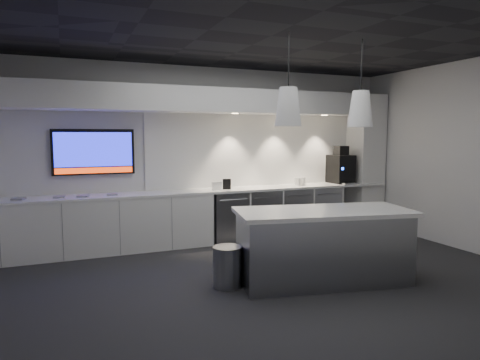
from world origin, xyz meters
name	(u,v)px	position (x,y,z in m)	size (l,w,h in m)	color
floor	(269,280)	(0.00, 0.00, 0.00)	(7.00, 7.00, 0.00)	#29292B
ceiling	(271,36)	(0.00, 0.00, 3.00)	(7.00, 7.00, 0.00)	black
wall_back	(207,154)	(0.00, 2.50, 1.50)	(7.00, 7.00, 0.00)	white
wall_front	(432,183)	(0.00, -2.50, 1.50)	(7.00, 7.00, 0.00)	white
wall_right	(475,156)	(3.50, 0.00, 1.50)	(7.00, 7.00, 0.00)	white
back_counter	(213,191)	(0.00, 2.17, 0.88)	(6.80, 0.65, 0.04)	white
left_base_cabinets	(108,225)	(-1.75, 2.17, 0.43)	(3.30, 0.63, 0.86)	white
fridge_unit_a	(227,216)	(0.25, 2.17, 0.42)	(0.60, 0.61, 0.85)	gray
fridge_unit_b	(260,213)	(0.88, 2.17, 0.42)	(0.60, 0.61, 0.85)	gray
fridge_unit_c	(291,211)	(1.51, 2.17, 0.42)	(0.60, 0.61, 0.85)	gray
fridge_unit_d	(320,209)	(2.14, 2.17, 0.42)	(0.60, 0.61, 0.85)	gray
backsplash	(269,150)	(1.20, 2.48, 1.55)	(4.60, 0.03, 1.30)	white
soffit	(212,101)	(0.00, 2.20, 2.40)	(6.90, 0.60, 0.40)	white
column	(365,162)	(3.20, 2.20, 1.30)	(0.55, 0.55, 2.60)	white
wall_tv	(94,152)	(-1.90, 2.45, 1.56)	(1.25, 0.07, 0.72)	black
island	(323,246)	(0.59, -0.29, 0.46)	(2.28, 1.32, 0.91)	gray
bin	(227,267)	(-0.57, -0.01, 0.25)	(0.35, 0.35, 0.50)	gray
coffee_machine	(341,168)	(2.62, 2.20, 1.19)	(0.41, 0.57, 0.72)	black
sign_black	(227,184)	(0.22, 2.11, 0.99)	(0.14, 0.02, 0.18)	black
sign_white	(217,186)	(0.04, 2.09, 0.97)	(0.18, 0.02, 0.14)	white
cup_cluster	(300,181)	(1.69, 2.15, 0.97)	(0.17, 0.17, 0.14)	silver
tray_a	(18,199)	(-2.97, 2.14, 0.91)	(0.16, 0.16, 0.03)	#979797
tray_b	(59,197)	(-2.43, 2.14, 0.91)	(0.16, 0.16, 0.03)	#979797
tray_c	(83,196)	(-2.09, 2.10, 0.91)	(0.16, 0.16, 0.03)	#979797
tray_d	(112,194)	(-1.67, 2.13, 0.91)	(0.16, 0.16, 0.03)	#979797
pendant_left	(288,107)	(0.08, -0.29, 2.15)	(0.31, 0.31, 1.15)	white
pendant_right	(360,109)	(1.11, -0.29, 2.15)	(0.31, 0.31, 1.15)	white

